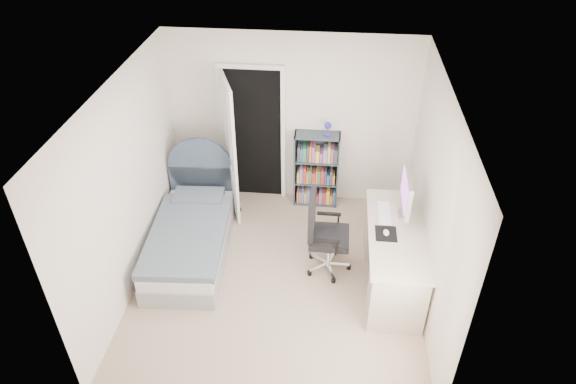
# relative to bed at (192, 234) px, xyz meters

# --- Properties ---
(room_shell) EXTENTS (3.50, 3.70, 2.60)m
(room_shell) POSITION_rel_bed_xyz_m (1.17, -0.41, 0.98)
(room_shell) COLOR gray
(room_shell) RESTS_ON ground
(door) EXTENTS (0.92, 0.78, 2.06)m
(door) POSITION_rel_bed_xyz_m (0.45, 1.12, 0.76)
(door) COLOR black
(door) RESTS_ON ground
(bed) EXTENTS (1.02, 1.99, 1.20)m
(bed) POSITION_rel_bed_xyz_m (0.00, 0.00, 0.00)
(bed) COLOR gray
(bed) RESTS_ON ground
(nightstand) EXTENTS (0.40, 0.40, 0.59)m
(nightstand) POSITION_rel_bed_xyz_m (-0.31, 1.19, 0.12)
(nightstand) COLOR tan
(nightstand) RESTS_ON ground
(floor_lamp) EXTENTS (0.22, 0.22, 1.55)m
(floor_lamp) POSITION_rel_bed_xyz_m (0.39, 0.87, 0.36)
(floor_lamp) COLOR silver
(floor_lamp) RESTS_ON ground
(bookcase) EXTENTS (0.63, 0.27, 1.34)m
(bookcase) POSITION_rel_bed_xyz_m (1.54, 1.25, 0.26)
(bookcase) COLOR #3B4750
(bookcase) RESTS_ON ground
(desk) EXTENTS (0.66, 1.65, 1.35)m
(desk) POSITION_rel_bed_xyz_m (2.54, -0.32, 0.17)
(desk) COLOR beige
(desk) RESTS_ON ground
(office_chair) EXTENTS (0.55, 0.57, 1.09)m
(office_chair) POSITION_rel_bed_xyz_m (1.68, -0.15, 0.33)
(office_chair) COLOR silver
(office_chair) RESTS_ON ground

